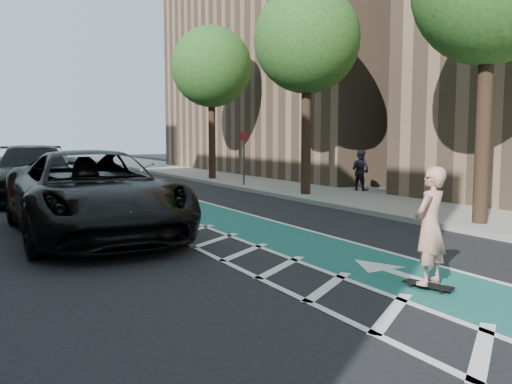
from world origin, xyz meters
TOP-DOWN VIEW (x-y plane):
  - ground at (0.00, 0.00)m, footprint 120.00×120.00m
  - bike_lane at (3.00, 10.00)m, footprint 2.00×90.00m
  - buffer_strip at (1.50, 10.00)m, footprint 1.40×90.00m
  - sidewalk_right at (9.50, 10.00)m, footprint 5.00×90.00m
  - curb_right at (7.05, 10.00)m, footprint 0.12×90.00m
  - building_right_far at (17.50, 20.00)m, footprint 14.00×22.00m
  - tree_r_c at (7.90, 8.00)m, footprint 4.20×4.20m
  - tree_r_d at (7.90, 16.00)m, footprint 4.20×4.20m
  - sign_post at (7.60, 12.00)m, footprint 0.35×0.08m
  - skateboard at (2.71, -3.65)m, footprint 0.42×0.77m
  - skateboarder at (2.71, -3.65)m, footprint 0.73×0.59m
  - suv_near at (-0.75, 3.35)m, footprint 3.30×7.10m
  - suv_far at (-1.13, 11.59)m, footprint 3.33×7.00m
  - car_grey at (0.20, 28.88)m, footprint 1.55×4.34m
  - pedestrian at (10.52, 7.54)m, footprint 0.78×0.91m

SIDE VIEW (x-z plane):
  - ground at x=0.00m, z-range 0.00..0.00m
  - buffer_strip at x=1.50m, z-range 0.00..0.01m
  - bike_lane at x=3.00m, z-range 0.00..0.01m
  - sidewalk_right at x=9.50m, z-range 0.00..0.15m
  - curb_right at x=7.05m, z-range 0.00..0.16m
  - skateboard at x=2.71m, z-range 0.03..0.13m
  - car_grey at x=0.20m, z-range 0.00..1.42m
  - pedestrian at x=10.52m, z-range 0.15..1.76m
  - skateboarder at x=2.71m, z-range 0.10..1.85m
  - suv_near at x=-0.75m, z-range 0.00..1.97m
  - suv_far at x=-1.13m, z-range 0.00..1.97m
  - sign_post at x=7.60m, z-range 0.11..2.59m
  - tree_r_c at x=7.90m, z-range 1.82..9.72m
  - tree_r_d at x=7.90m, z-range 1.82..9.72m
  - building_right_far at x=17.50m, z-range 0.00..19.00m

